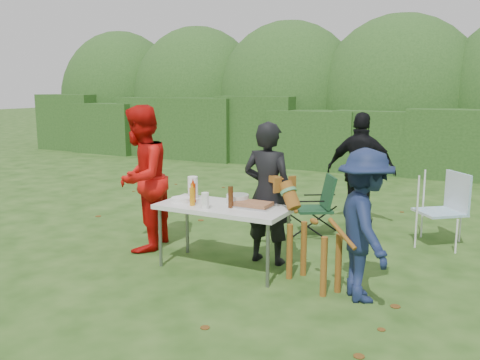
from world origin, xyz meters
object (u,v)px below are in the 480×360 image
at_px(folding_table, 223,210).
at_px(camping_chair, 314,206).
at_px(child, 364,225).
at_px(mustard_bottle, 192,197).
at_px(dog, 314,237).
at_px(lawn_chair, 440,209).
at_px(person_red_jacket, 141,178).
at_px(paper_towel_roll, 193,187).
at_px(person_black_puffy, 361,171).
at_px(beer_bottle, 231,197).
at_px(ketchup_bottle, 193,193).
at_px(person_cook, 268,193).

relative_size(folding_table, camping_chair, 1.74).
height_order(child, mustard_bottle, child).
bearing_deg(dog, lawn_chair, -85.00).
xyz_separation_m(person_red_jacket, child, (2.90, -0.27, -0.18)).
distance_m(camping_chair, paper_towel_roll, 1.88).
height_order(person_black_puffy, beer_bottle, person_black_puffy).
height_order(lawn_chair, ketchup_bottle, lawn_chair).
relative_size(person_black_puffy, beer_bottle, 7.09).
distance_m(person_black_puffy, paper_towel_roll, 2.71).
bearing_deg(mustard_bottle, camping_chair, 67.43).
height_order(ketchup_bottle, beer_bottle, beer_bottle).
bearing_deg(ketchup_bottle, mustard_bottle, -61.13).
bearing_deg(person_red_jacket, folding_table, 67.45).
height_order(person_cook, paper_towel_roll, person_cook).
height_order(person_black_puffy, paper_towel_roll, person_black_puffy).
bearing_deg(lawn_chair, ketchup_bottle, 0.81).
bearing_deg(beer_bottle, mustard_bottle, -166.69).
bearing_deg(person_black_puffy, lawn_chair, 156.82).
bearing_deg(dog, beer_bottle, 33.53).
xyz_separation_m(person_black_puffy, mustard_bottle, (-1.23, -2.63, -0.01)).
xyz_separation_m(camping_chair, lawn_chair, (1.60, 0.35, 0.06)).
bearing_deg(beer_bottle, child, -2.01).
distance_m(dog, ketchup_bottle, 1.50).
xyz_separation_m(person_red_jacket, paper_towel_roll, (0.76, 0.02, -0.05)).
xyz_separation_m(child, beer_bottle, (-1.50, 0.05, 0.12)).
bearing_deg(dog, mustard_bottle, 36.82).
distance_m(person_cook, dog, 0.90).
bearing_deg(ketchup_bottle, paper_towel_roll, 123.67).
xyz_separation_m(lawn_chair, mustard_bottle, (-2.38, -2.23, 0.35)).
relative_size(lawn_chair, beer_bottle, 4.05).
distance_m(child, paper_towel_roll, 2.17).
relative_size(person_black_puffy, paper_towel_roll, 6.54).
distance_m(beer_bottle, paper_towel_roll, 0.69).
xyz_separation_m(folding_table, camping_chair, (0.47, 1.72, -0.26)).
height_order(mustard_bottle, ketchup_bottle, ketchup_bottle).
height_order(person_red_jacket, lawn_chair, person_red_jacket).
xyz_separation_m(person_red_jacket, camping_chair, (1.75, 1.56, -0.49)).
bearing_deg(folding_table, ketchup_bottle, -177.45).
bearing_deg(folding_table, mustard_bottle, -152.52).
distance_m(camping_chair, beer_bottle, 1.86).
bearing_deg(person_red_jacket, person_cook, 83.97).
bearing_deg(camping_chair, mustard_bottle, 35.62).
distance_m(person_black_puffy, beer_bottle, 2.65).
xyz_separation_m(person_red_jacket, ketchup_bottle, (0.89, -0.17, -0.07)).
bearing_deg(person_black_puffy, mustard_bottle, 60.79).
xyz_separation_m(dog, mustard_bottle, (-1.39, -0.15, 0.31)).
xyz_separation_m(beer_bottle, paper_towel_roll, (-0.65, 0.24, 0.01)).
xyz_separation_m(folding_table, lawn_chair, (2.07, 2.07, -0.20)).
xyz_separation_m(person_red_jacket, beer_bottle, (1.40, -0.22, -0.06)).
bearing_deg(paper_towel_roll, person_red_jacket, -178.21).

